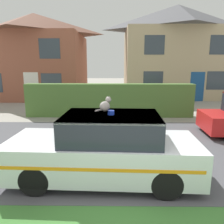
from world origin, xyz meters
TOP-DOWN VIEW (x-y plane):
  - road_strip at (0.00, 3.72)m, footprint 28.00×6.05m
  - garden_hedge at (-0.59, 8.02)m, footprint 8.44×0.58m
  - police_car at (-0.55, 1.70)m, footprint 4.30×1.78m
  - cat at (-0.53, 1.64)m, footprint 0.36×0.30m
  - house_left at (-6.69, 15.16)m, footprint 7.82×6.66m
  - house_right at (4.69, 15.66)m, footprint 8.64×5.92m

SIDE VIEW (x-z plane):
  - road_strip at x=0.00m, z-range 0.00..0.01m
  - police_car at x=-0.55m, z-range -0.07..1.55m
  - garden_hedge at x=-0.59m, z-range 0.00..1.67m
  - cat at x=-0.53m, z-range 1.61..1.92m
  - house_left at x=-6.69m, z-range 0.06..6.59m
  - house_right at x=4.69m, z-range 0.07..7.30m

